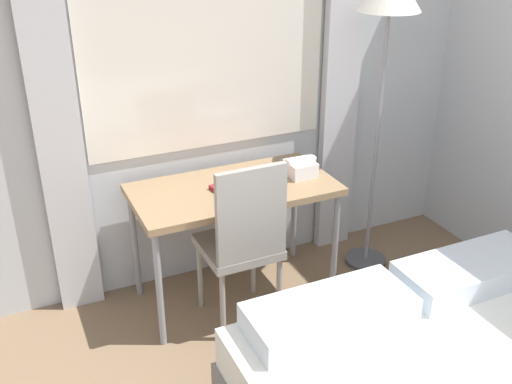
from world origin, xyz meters
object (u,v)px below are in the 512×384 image
desk_chair (243,237)px  book (238,185)px  desk (234,196)px  standing_lamp (389,12)px  telephone (301,168)px

desk_chair → book: bearing=72.4°
desk → standing_lamp: size_ratio=0.61×
desk_chair → standing_lamp: standing_lamp is taller
telephone → book: (-0.39, -0.00, -0.04)m
desk → telephone: bearing=-3.0°
telephone → desk: bearing=177.0°
desk_chair → telephone: size_ratio=5.62×
desk → desk_chair: bearing=-102.1°
desk → standing_lamp: standing_lamp is taller
desk → desk_chair: size_ratio=1.14×
desk → standing_lamp: 1.33m
standing_lamp → book: (-0.91, -0.00, -0.87)m
standing_lamp → telephone: (-0.52, 0.00, -0.84)m
desk → book: book is taller
standing_lamp → book: bearing=-179.8°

